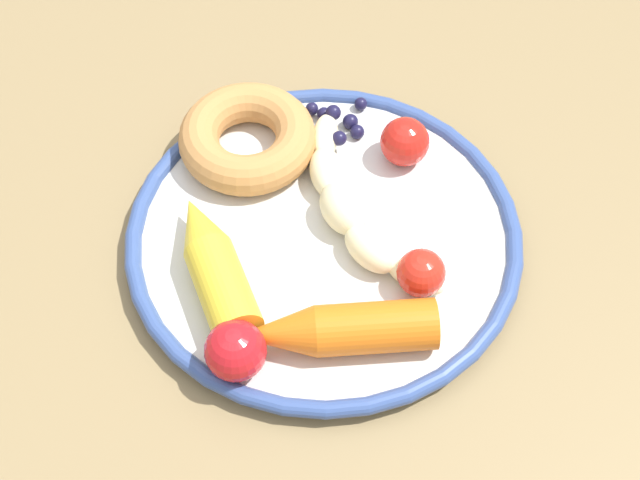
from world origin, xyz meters
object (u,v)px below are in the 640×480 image
(carrot_yellow, at_px, (213,262))
(blueberry_pile, at_px, (337,121))
(dining_table, at_px, (334,313))
(donut, at_px, (247,138))
(tomato_mid, at_px, (229,347))
(tomato_far, at_px, (423,271))
(banana, at_px, (352,207))
(carrot_orange, at_px, (336,330))
(plate, at_px, (320,242))
(tomato_near, at_px, (403,141))

(carrot_yellow, relative_size, blueberry_pile, 1.94)
(dining_table, relative_size, donut, 11.36)
(tomato_mid, relative_size, tomato_far, 1.21)
(banana, bearing_deg, carrot_orange, -63.61)
(plate, xyz_separation_m, banana, (0.01, 0.03, 0.02))
(carrot_orange, height_order, tomato_near, tomato_near)
(plate, relative_size, tomato_mid, 7.05)
(carrot_orange, bearing_deg, banana, 116.39)
(donut, xyz_separation_m, blueberry_pile, (0.04, 0.06, -0.01))
(banana, height_order, tomato_near, tomato_near)
(banana, relative_size, tomato_mid, 3.99)
(tomato_near, bearing_deg, banana, -90.53)
(dining_table, distance_m, donut, 0.15)
(blueberry_pile, relative_size, tomato_near, 1.59)
(blueberry_pile, xyz_separation_m, tomato_mid, (0.05, -0.21, 0.01))
(banana, bearing_deg, tomato_near, 89.47)
(carrot_orange, xyz_separation_m, blueberry_pile, (-0.10, 0.16, -0.01))
(carrot_orange, distance_m, tomato_far, 0.07)
(blueberry_pile, relative_size, tomato_far, 1.75)
(carrot_yellow, distance_m, blueberry_pile, 0.16)
(banana, bearing_deg, dining_table, -84.46)
(banana, height_order, tomato_far, tomato_far)
(dining_table, distance_m, tomato_near, 0.15)
(banana, height_order, blueberry_pile, banana)
(plate, height_order, tomato_near, tomato_near)
(carrot_yellow, distance_m, tomato_far, 0.14)
(carrot_yellow, xyz_separation_m, tomato_near, (0.05, 0.16, 0.00))
(tomato_mid, bearing_deg, carrot_yellow, 136.07)
(donut, bearing_deg, tomato_far, -10.64)
(plate, distance_m, tomato_mid, 0.11)
(plate, relative_size, donut, 2.75)
(banana, bearing_deg, donut, 174.25)
(tomato_mid, bearing_deg, donut, 122.34)
(blueberry_pile, relative_size, tomato_mid, 1.45)
(carrot_yellow, relative_size, donut, 1.10)
(plate, bearing_deg, dining_table, 25.54)
(tomato_mid, bearing_deg, banana, 88.93)
(dining_table, xyz_separation_m, carrot_orange, (0.04, -0.07, 0.11))
(carrot_yellow, bearing_deg, tomato_mid, -43.93)
(donut, distance_m, tomato_near, 0.11)
(plate, height_order, blueberry_pile, blueberry_pile)
(blueberry_pile, bearing_deg, carrot_yellow, -88.63)
(tomato_near, relative_size, tomato_far, 1.10)
(plate, distance_m, donut, 0.10)
(dining_table, distance_m, carrot_orange, 0.14)
(plate, relative_size, carrot_orange, 2.28)
(blueberry_pile, height_order, tomato_near, tomato_near)
(donut, distance_m, tomato_mid, 0.18)
(carrot_yellow, height_order, blueberry_pile, carrot_yellow)
(plate, distance_m, tomato_far, 0.08)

